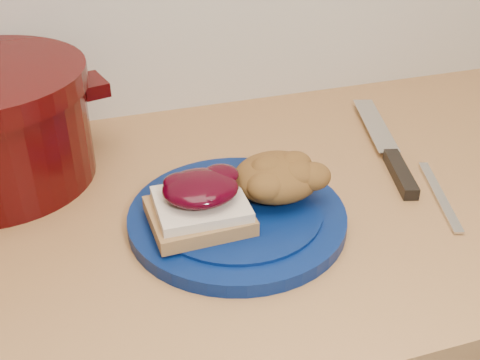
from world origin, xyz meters
name	(u,v)px	position (x,y,z in m)	size (l,w,h in m)	color
plate	(237,218)	(-0.02, 1.45, 0.91)	(0.27, 0.27, 0.02)	#05174C
sandwich	(200,203)	(-0.06, 1.44, 0.95)	(0.12, 0.10, 0.06)	olive
stuffing_mound	(277,177)	(0.04, 1.47, 0.95)	(0.11, 0.09, 0.05)	brown
chef_knife	(393,159)	(0.24, 1.52, 0.91)	(0.10, 0.29, 0.02)	black
butter_knife	(440,195)	(0.26, 1.43, 0.90)	(0.17, 0.01, 0.00)	silver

